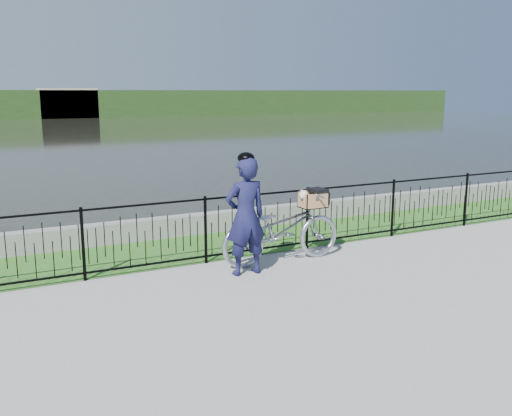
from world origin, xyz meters
TOP-DOWN VIEW (x-y plane):
  - ground at (0.00, 0.00)m, footprint 120.00×120.00m
  - grass_strip at (0.00, 2.60)m, footprint 60.00×2.00m
  - water at (0.00, 33.00)m, footprint 120.00×120.00m
  - quay_wall at (0.00, 3.60)m, footprint 60.00×0.30m
  - fence at (0.00, 1.60)m, footprint 14.00×0.06m
  - far_treeline at (0.00, 60.00)m, footprint 120.00×6.00m
  - far_building_right at (6.00, 58.50)m, footprint 6.00×3.00m
  - bicycle_rig at (0.17, 1.08)m, footprint 2.20×0.77m
  - cyclist at (-0.66, 0.78)m, footprint 0.68×0.45m

SIDE VIEW (x-z plane):
  - ground at x=0.00m, z-range 0.00..0.00m
  - water at x=0.00m, z-range 0.00..0.00m
  - grass_strip at x=0.00m, z-range 0.00..0.01m
  - quay_wall at x=0.00m, z-range 0.00..0.40m
  - fence at x=0.00m, z-range 0.00..1.15m
  - bicycle_rig at x=0.17m, z-range -0.03..1.20m
  - cyclist at x=-0.66m, z-range -0.01..1.92m
  - far_treeline at x=0.00m, z-range 0.00..3.00m
  - far_building_right at x=6.00m, z-range 0.00..3.20m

